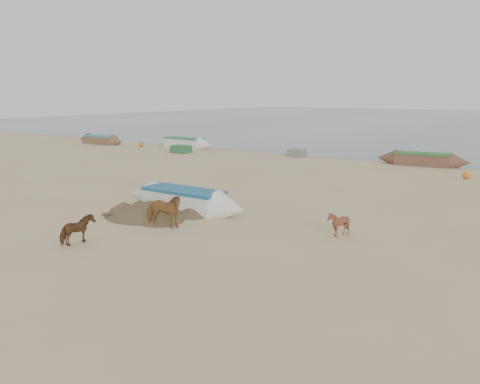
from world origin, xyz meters
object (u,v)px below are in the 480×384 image
at_px(cow_adult, 164,211).
at_px(near_canoe, 184,199).
at_px(calf_front, 338,224).
at_px(calf_right, 78,230).

relative_size(cow_adult, near_canoe, 0.25).
height_order(calf_front, calf_right, calf_right).
distance_m(calf_front, calf_right, 8.55).
bearing_deg(calf_right, calf_front, -69.33).
distance_m(calf_right, near_canoe, 5.37).
bearing_deg(calf_right, cow_adult, -37.15).
height_order(cow_adult, calf_right, cow_adult).
bearing_deg(calf_right, near_canoe, -17.17).
bearing_deg(calf_front, cow_adult, -89.38).
xyz_separation_m(calf_right, near_canoe, (-0.18, 5.36, -0.02)).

